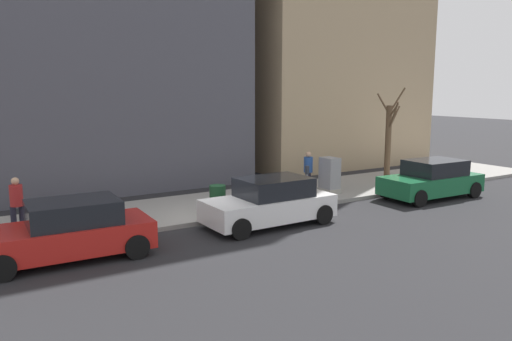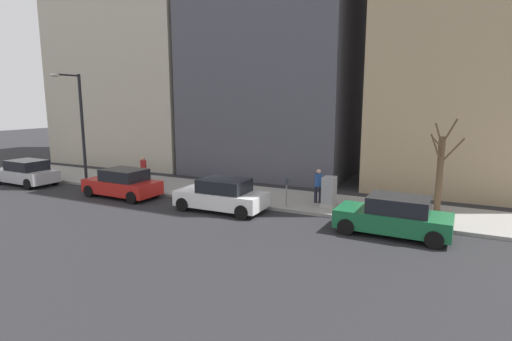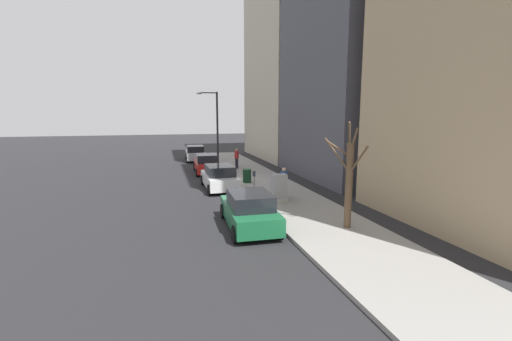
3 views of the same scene
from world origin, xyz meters
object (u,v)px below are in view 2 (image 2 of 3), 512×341
object	(u,v)px
pedestrian_near_meter	(318,184)
pedestrian_midblock	(144,168)
parked_car_red	(123,184)
utility_box	(329,192)
trash_bin	(227,188)
office_tower_right	(155,32)
parked_car_green	(394,216)
bare_tree	(440,170)
parking_meter	(287,189)
parked_car_silver	(26,173)
parked_car_white	(222,195)
streetlamp	(78,119)

from	to	relation	value
pedestrian_near_meter	pedestrian_midblock	size ratio (longest dim) A/B	1.00
parked_car_red	utility_box	world-z (taller)	utility_box
trash_bin	pedestrian_near_meter	world-z (taller)	pedestrian_near_meter
trash_bin	office_tower_right	size ratio (longest dim) A/B	0.04
parked_car_red	pedestrian_midblock	world-z (taller)	pedestrian_midblock
utility_box	pedestrian_near_meter	world-z (taller)	pedestrian_near_meter
parked_car_green	utility_box	bearing A→B (deg)	55.24
bare_tree	pedestrian_near_meter	world-z (taller)	bare_tree
parking_meter	utility_box	xyz separation A→B (m)	(0.85, -1.80, -0.13)
parked_car_silver	pedestrian_near_meter	size ratio (longest dim) A/B	2.57
parked_car_silver	trash_bin	size ratio (longest dim) A/B	4.73
parked_car_green	parked_car_white	bearing A→B (deg)	91.58
utility_box	parked_car_white	bearing A→B (deg)	118.13
pedestrian_midblock	parked_car_silver	bearing A→B (deg)	-171.21
parked_car_white	utility_box	distance (m)	5.03
parked_car_red	pedestrian_midblock	bearing A→B (deg)	20.43
parked_car_silver	pedestrian_near_meter	world-z (taller)	pedestrian_near_meter
parked_car_red	parked_car_silver	bearing A→B (deg)	93.07
parked_car_green	parked_car_silver	bearing A→B (deg)	92.25
parked_car_green	parked_car_silver	distance (m)	21.56
streetlamp	trash_bin	xyz separation A→B (m)	(0.62, -9.94, -3.42)
parked_car_red	trash_bin	distance (m)	5.65
parked_car_green	utility_box	size ratio (longest dim) A/B	2.98
parked_car_white	trash_bin	world-z (taller)	parked_car_white
parking_meter	office_tower_right	world-z (taller)	office_tower_right
parked_car_silver	trash_bin	world-z (taller)	parked_car_silver
parking_meter	streetlamp	distance (m)	13.78
parked_car_red	parked_car_silver	distance (m)	7.75
streetlamp	office_tower_right	xyz separation A→B (m)	(11.59, 3.57, 6.98)
parking_meter	trash_bin	world-z (taller)	parking_meter
pedestrian_near_meter	parked_car_silver	bearing A→B (deg)	-27.24
parked_car_white	trash_bin	size ratio (longest dim) A/B	4.70
streetlamp	pedestrian_near_meter	size ratio (longest dim) A/B	3.92
trash_bin	pedestrian_near_meter	bearing A→B (deg)	-78.70
office_tower_right	parking_meter	bearing A→B (deg)	-123.89
parked_car_green	office_tower_right	bearing A→B (deg)	61.34
parked_car_green	trash_bin	world-z (taller)	parked_car_green
parked_car_silver	bare_tree	world-z (taller)	bare_tree
parked_car_white	pedestrian_near_meter	world-z (taller)	pedestrian_near_meter
parked_car_green	pedestrian_near_meter	distance (m)	4.91
parked_car_red	parking_meter	xyz separation A→B (m)	(1.54, -8.78, 0.24)
streetlamp	trash_bin	distance (m)	10.53
office_tower_right	streetlamp	bearing A→B (deg)	-162.88
parked_car_green	pedestrian_midblock	xyz separation A→B (m)	(2.64, 14.71, 0.35)
pedestrian_midblock	parked_car_green	bearing A→B (deg)	-23.56
parked_car_silver	utility_box	distance (m)	18.50
bare_tree	pedestrian_midblock	world-z (taller)	bare_tree
parked_car_white	parked_car_silver	size ratio (longest dim) A/B	0.99
utility_box	parking_meter	bearing A→B (deg)	115.25
parked_car_red	bare_tree	distance (m)	15.69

